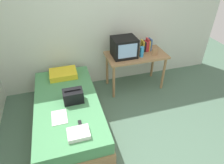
# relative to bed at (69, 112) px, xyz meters

# --- Properties ---
(ground_plane) EXTENTS (8.00, 8.00, 0.00)m
(ground_plane) POSITION_rel_bed_xyz_m (0.81, -0.87, -0.24)
(ground_plane) COLOR #4C6B56
(wall_back) EXTENTS (5.20, 0.10, 2.60)m
(wall_back) POSITION_rel_bed_xyz_m (0.81, 1.13, 1.06)
(wall_back) COLOR silver
(wall_back) RESTS_ON ground
(bed) EXTENTS (1.00, 2.00, 0.49)m
(bed) POSITION_rel_bed_xyz_m (0.00, 0.00, 0.00)
(bed) COLOR #9E754C
(bed) RESTS_ON ground
(desk) EXTENTS (1.16, 0.60, 0.74)m
(desk) POSITION_rel_bed_xyz_m (1.43, 0.70, 0.41)
(desk) COLOR #9E754C
(desk) RESTS_ON ground
(tv) EXTENTS (0.44, 0.39, 0.36)m
(tv) POSITION_rel_bed_xyz_m (1.17, 0.70, 0.68)
(tv) COLOR black
(tv) RESTS_ON desk
(water_bottle) EXTENTS (0.08, 0.08, 0.20)m
(water_bottle) POSITION_rel_bed_xyz_m (1.48, 0.58, 0.60)
(water_bottle) COLOR #3399DB
(water_bottle) RESTS_ON desk
(book_row) EXTENTS (0.19, 0.15, 0.24)m
(book_row) POSITION_rel_bed_xyz_m (1.67, 0.80, 0.61)
(book_row) COLOR gold
(book_row) RESTS_ON desk
(picture_frame) EXTENTS (0.11, 0.02, 0.13)m
(picture_frame) POSITION_rel_bed_xyz_m (1.75, 0.56, 0.57)
(picture_frame) COLOR #9E754C
(picture_frame) RESTS_ON desk
(pillow) EXTENTS (0.48, 0.36, 0.10)m
(pillow) POSITION_rel_bed_xyz_m (0.02, 0.72, 0.30)
(pillow) COLOR yellow
(pillow) RESTS_ON bed
(handbag) EXTENTS (0.30, 0.20, 0.22)m
(handbag) POSITION_rel_bed_xyz_m (0.11, -0.04, 0.35)
(handbag) COLOR black
(handbag) RESTS_ON bed
(magazine) EXTENTS (0.21, 0.29, 0.01)m
(magazine) POSITION_rel_bed_xyz_m (-0.13, -0.33, 0.25)
(magazine) COLOR white
(magazine) RESTS_ON bed
(remote_dark) EXTENTS (0.04, 0.16, 0.02)m
(remote_dark) POSITION_rel_bed_xyz_m (0.13, -0.56, 0.26)
(remote_dark) COLOR black
(remote_dark) RESTS_ON bed
(folded_towel) EXTENTS (0.28, 0.22, 0.06)m
(folded_towel) POSITION_rel_bed_xyz_m (0.08, -0.72, 0.28)
(folded_towel) COLOR white
(folded_towel) RESTS_ON bed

